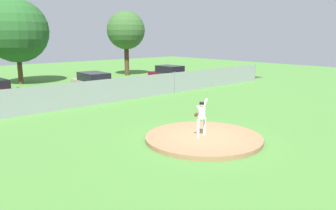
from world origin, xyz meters
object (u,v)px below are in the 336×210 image
at_px(baseball, 200,129).
at_px(parked_car_champagne, 94,83).
at_px(traffic_cone_orange, 87,97).
at_px(pitcher_youth, 201,115).
at_px(parked_car_burgundy, 170,75).

relative_size(baseball, parked_car_champagne, 0.02).
xyz_separation_m(baseball, parked_car_champagne, (1.85, 13.19, 0.58)).
relative_size(parked_car_champagne, traffic_cone_orange, 8.83).
height_order(pitcher_youth, traffic_cone_orange, pitcher_youth).
relative_size(baseball, traffic_cone_orange, 0.13).
xyz_separation_m(baseball, traffic_cone_orange, (-0.06, 10.83, 0.03)).
relative_size(pitcher_youth, baseball, 22.25).
distance_m(parked_car_champagne, traffic_cone_orange, 3.08).
height_order(baseball, parked_car_champagne, parked_car_champagne).
bearing_deg(pitcher_youth, parked_car_champagne, 79.46).
height_order(parked_car_burgundy, traffic_cone_orange, parked_car_burgundy).
bearing_deg(parked_car_burgundy, parked_car_champagne, -176.11).
bearing_deg(traffic_cone_orange, baseball, -89.70).
height_order(parked_car_champagne, parked_car_burgundy, parked_car_burgundy).
bearing_deg(parked_car_burgundy, pitcher_youth, -127.66).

